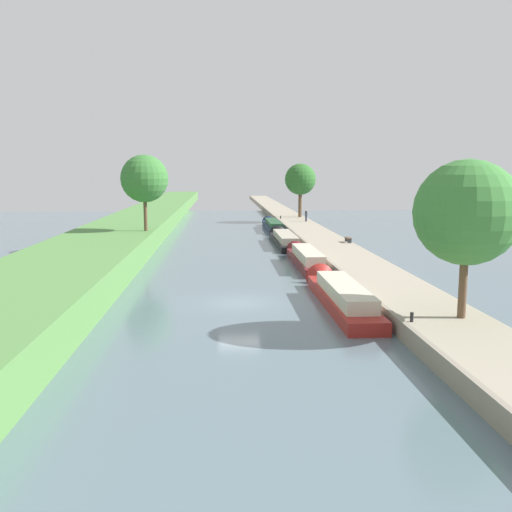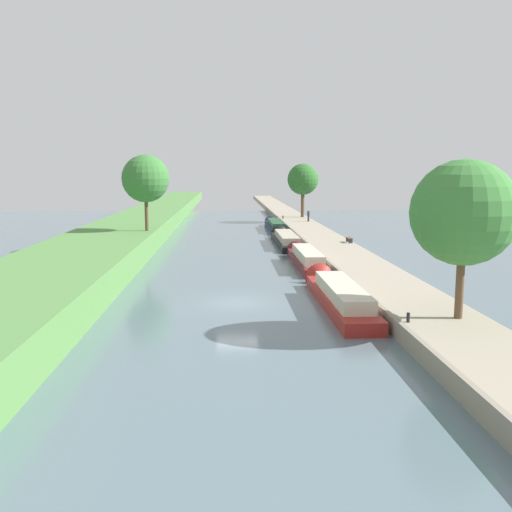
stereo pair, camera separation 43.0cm
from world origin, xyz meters
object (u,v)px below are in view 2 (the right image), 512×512
(narrowboat_black, at_px, (285,239))
(person_walking, at_px, (308,215))
(narrowboat_navy, at_px, (275,225))
(narrowboat_maroon, at_px, (306,258))
(mooring_bollard_far, at_px, (283,217))
(narrowboat_red, at_px, (338,294))
(mooring_bollard_near, at_px, (408,317))
(park_bench, at_px, (349,239))

(narrowboat_black, distance_m, person_walking, 18.50)
(person_walking, bearing_deg, narrowboat_navy, -155.84)
(narrowboat_maroon, distance_m, person_walking, 32.10)
(mooring_bollard_far, bearing_deg, narrowboat_maroon, -92.76)
(mooring_bollard_far, bearing_deg, narrowboat_red, -92.09)
(narrowboat_maroon, xyz_separation_m, mooring_bollard_near, (1.76, -21.75, 0.50))
(narrowboat_red, xyz_separation_m, mooring_bollard_near, (1.86, -7.39, 0.49))
(mooring_bollard_near, height_order, mooring_bollard_far, same)
(narrowboat_black, relative_size, park_bench, 9.83)
(narrowboat_red, height_order, narrowboat_maroon, narrowboat_red)
(narrowboat_navy, relative_size, mooring_bollard_near, 33.17)
(narrowboat_black, xyz_separation_m, person_walking, (5.13, 17.73, 1.21))
(narrowboat_navy, height_order, mooring_bollard_far, mooring_bollard_far)
(narrowboat_red, height_order, mooring_bollard_near, narrowboat_red)
(narrowboat_maroon, xyz_separation_m, park_bench, (5.47, 8.00, 0.62))
(narrowboat_red, bearing_deg, person_walking, 83.87)
(person_walking, xyz_separation_m, park_bench, (0.62, -23.71, -0.53))
(narrowboat_black, xyz_separation_m, mooring_bollard_far, (2.03, 22.54, 0.56))
(narrowboat_red, bearing_deg, mooring_bollard_far, 87.91)
(narrowboat_red, height_order, park_bench, narrowboat_red)
(narrowboat_red, relative_size, person_walking, 8.28)
(narrowboat_red, height_order, mooring_bollard_far, narrowboat_red)
(park_bench, bearing_deg, narrowboat_red, -103.99)
(narrowboat_red, xyz_separation_m, narrowboat_maroon, (0.10, 14.36, -0.01))
(narrowboat_maroon, relative_size, mooring_bollard_far, 28.99)
(mooring_bollard_near, relative_size, park_bench, 0.30)
(person_walking, height_order, mooring_bollard_far, person_walking)
(narrowboat_navy, xyz_separation_m, park_bench, (5.57, -21.49, 0.67))
(narrowboat_black, relative_size, narrowboat_navy, 0.99)
(narrowboat_maroon, relative_size, narrowboat_black, 0.89)
(narrowboat_black, relative_size, person_walking, 8.88)
(narrowboat_maroon, distance_m, mooring_bollard_near, 21.83)
(person_walking, distance_m, mooring_bollard_near, 53.55)
(narrowboat_red, xyz_separation_m, mooring_bollard_far, (1.86, 50.87, 0.49))
(mooring_bollard_near, relative_size, mooring_bollard_far, 1.00)
(mooring_bollard_near, distance_m, park_bench, 29.98)
(mooring_bollard_near, xyz_separation_m, park_bench, (3.71, 29.75, 0.12))
(narrowboat_maroon, bearing_deg, mooring_bollard_far, 87.24)
(person_walking, distance_m, park_bench, 23.72)
(narrowboat_red, bearing_deg, park_bench, 76.01)
(mooring_bollard_near, bearing_deg, narrowboat_navy, 92.07)
(narrowboat_red, height_order, narrowboat_navy, narrowboat_red)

